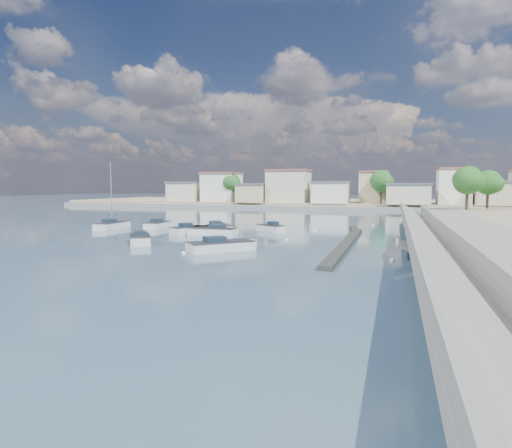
{
  "coord_description": "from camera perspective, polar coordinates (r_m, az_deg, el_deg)",
  "views": [
    {
      "loc": [
        11.28,
        -30.55,
        5.57
      ],
      "look_at": [
        -3.27,
        14.0,
        1.4
      ],
      "focal_mm": 30.0,
      "sensor_mm": 36.0,
      "label": 1
    }
  ],
  "objects": [
    {
      "name": "ground",
      "position": [
        71.66,
        8.98,
        0.56
      ],
      "size": [
        400.0,
        400.0,
        0.0
      ],
      "primitive_type": "plane",
      "color": "#2F475E",
      "rests_on": "ground"
    },
    {
      "name": "seawall_walkway",
      "position": [
        44.39,
        27.35,
        -1.53
      ],
      "size": [
        5.0,
        90.0,
        1.8
      ],
      "primitive_type": "cube",
      "color": "slate",
      "rests_on": "ground"
    },
    {
      "name": "breakwater",
      "position": [
        43.79,
        12.22,
        -2.11
      ],
      "size": [
        2.0,
        31.02,
        0.35
      ],
      "color": "black",
      "rests_on": "ground"
    },
    {
      "name": "far_shore_land",
      "position": [
        123.16,
        12.83,
        2.69
      ],
      "size": [
        160.0,
        40.0,
        1.4
      ],
      "primitive_type": "cube",
      "color": "gray",
      "rests_on": "ground"
    },
    {
      "name": "far_shore_quay",
      "position": [
        102.3,
        11.74,
        2.08
      ],
      "size": [
        160.0,
        2.5,
        0.8
      ],
      "primitive_type": "cube",
      "color": "slate",
      "rests_on": "ground"
    },
    {
      "name": "far_town",
      "position": [
        107.47,
        17.84,
        4.5
      ],
      "size": [
        113.01,
        12.8,
        8.35
      ],
      "color": "beige",
      "rests_on": "far_shore_land"
    },
    {
      "name": "shore_trees",
      "position": [
        98.71,
        16.45,
        5.26
      ],
      "size": [
        74.56,
        38.32,
        7.92
      ],
      "color": "#38281E",
      "rests_on": "ground"
    },
    {
      "name": "motorboat_a",
      "position": [
        43.33,
        -15.22,
        -1.98
      ],
      "size": [
        4.14,
        4.85,
        1.48
      ],
      "color": "silver",
      "rests_on": "ground"
    },
    {
      "name": "motorboat_b",
      "position": [
        50.98,
        -8.74,
        -0.82
      ],
      "size": [
        3.45,
        4.9,
        1.48
      ],
      "color": "silver",
      "rests_on": "ground"
    },
    {
      "name": "motorboat_c",
      "position": [
        49.07,
        -6.1,
        -1.02
      ],
      "size": [
        6.21,
        2.22,
        1.48
      ],
      "color": "silver",
      "rests_on": "ground"
    },
    {
      "name": "motorboat_d",
      "position": [
        51.59,
        -6.05,
        -0.72
      ],
      "size": [
        4.73,
        4.41,
        1.48
      ],
      "color": "silver",
      "rests_on": "ground"
    },
    {
      "name": "motorboat_e",
      "position": [
        58.34,
        -12.78,
        -0.15
      ],
      "size": [
        2.04,
        5.27,
        1.48
      ],
      "color": "silver",
      "rests_on": "ground"
    },
    {
      "name": "motorboat_f",
      "position": [
        52.51,
        1.86,
        -0.59
      ],
      "size": [
        4.06,
        3.55,
        1.48
      ],
      "color": "silver",
      "rests_on": "ground"
    },
    {
      "name": "motorboat_g",
      "position": [
        52.47,
        -5.65,
        -0.62
      ],
      "size": [
        2.97,
        5.74,
        1.48
      ],
      "color": "silver",
      "rests_on": "ground"
    },
    {
      "name": "motorboat_h",
      "position": [
        37.07,
        -4.29,
        -2.98
      ],
      "size": [
        5.54,
        5.58,
        1.48
      ],
      "color": "silver",
      "rests_on": "ground"
    },
    {
      "name": "sailboat",
      "position": [
        59.63,
        -18.48,
        -0.14
      ],
      "size": [
        2.21,
        6.39,
        9.0
      ],
      "color": "silver",
      "rests_on": "ground"
    },
    {
      "name": "mooring_buoys",
      "position": [
        45.25,
        8.66,
        -1.98
      ],
      "size": [
        16.73,
        31.04,
        0.37
      ],
      "color": "white",
      "rests_on": "ground"
    }
  ]
}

